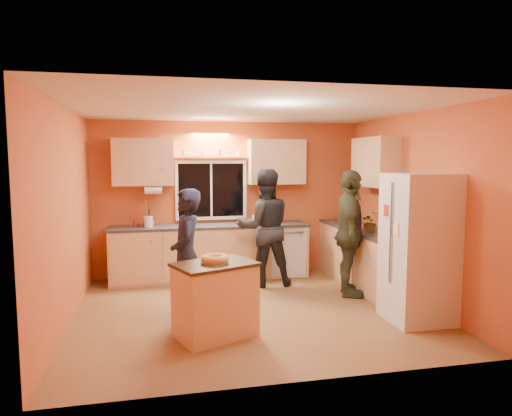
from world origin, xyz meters
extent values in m
plane|color=brown|center=(0.00, 0.00, 0.00)|extent=(4.50, 4.50, 0.00)
cube|color=#B54E2E|center=(0.00, 2.00, 1.30)|extent=(4.50, 0.04, 2.60)
cube|color=#B54E2E|center=(0.00, -2.00, 1.30)|extent=(4.50, 0.04, 2.60)
cube|color=#B54E2E|center=(-2.25, 0.00, 1.30)|extent=(0.04, 4.00, 2.60)
cube|color=#B54E2E|center=(2.25, 0.00, 1.30)|extent=(0.04, 4.00, 2.60)
cube|color=white|center=(0.00, 0.00, 2.60)|extent=(4.50, 4.00, 0.02)
cube|color=black|center=(-0.30, 1.99, 1.45)|extent=(1.10, 0.02, 0.90)
cube|color=white|center=(-0.30, 1.97, 1.45)|extent=(1.20, 0.04, 1.00)
cube|color=tan|center=(-1.40, 1.83, 1.92)|extent=(0.95, 0.33, 0.75)
cube|color=tan|center=(0.80, 1.83, 1.92)|extent=(0.95, 0.33, 0.75)
cube|color=tan|center=(2.08, 0.80, 1.92)|extent=(0.33, 1.00, 0.75)
cylinder|color=silver|center=(-1.25, 1.72, 1.48)|extent=(0.27, 0.12, 0.12)
cube|color=tan|center=(-0.35, 1.70, 0.43)|extent=(3.20, 0.60, 0.86)
cube|color=#282B2D|center=(-0.35, 1.70, 0.88)|extent=(3.24, 0.62, 0.04)
cube|color=tan|center=(1.95, 1.70, 0.43)|extent=(0.60, 0.60, 0.86)
cube|color=#282B2D|center=(1.95, 1.70, 0.88)|extent=(0.62, 0.62, 0.04)
cube|color=tan|center=(1.95, 0.50, 0.43)|extent=(0.60, 1.80, 0.86)
cube|color=#282B2D|center=(1.95, 0.50, 0.88)|extent=(0.62, 1.84, 0.04)
cube|color=silver|center=(1.89, -0.80, 0.90)|extent=(0.72, 0.70, 1.80)
cube|color=tan|center=(-0.58, -0.79, 0.40)|extent=(0.97, 0.82, 0.81)
cube|color=black|center=(-0.58, -0.79, 0.82)|extent=(1.02, 0.87, 0.04)
torus|color=tan|center=(-0.58, -0.79, 0.88)|extent=(0.31, 0.31, 0.09)
imported|color=black|center=(-0.86, -0.19, 0.81)|extent=(0.40, 0.60, 1.62)
imported|color=black|center=(0.43, 1.15, 0.91)|extent=(0.89, 0.69, 1.82)
imported|color=#383D27|center=(1.50, 0.35, 0.91)|extent=(0.77, 1.15, 1.82)
imported|color=black|center=(0.25, 1.67, 0.94)|extent=(0.43, 0.43, 0.09)
cylinder|color=#F0E0C8|center=(-1.34, 1.68, 0.99)|extent=(0.14, 0.14, 0.17)
imported|color=gray|center=(1.88, 0.46, 1.05)|extent=(0.28, 0.25, 0.31)
cube|color=red|center=(1.93, 0.70, 0.94)|extent=(0.19, 0.16, 0.07)
camera|label=1|loc=(-1.18, -5.69, 1.96)|focal=32.00mm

